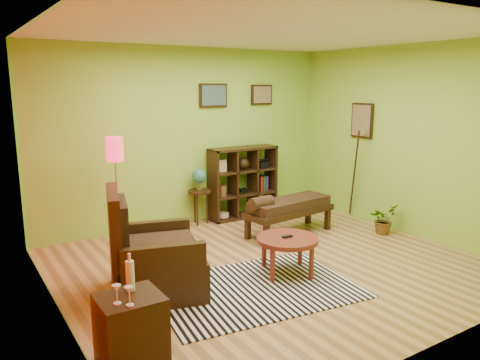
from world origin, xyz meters
TOP-DOWN VIEW (x-y plane):
  - ground at (0.00, 0.00)m, footprint 5.00×5.00m
  - room_shell at (-0.09, 0.01)m, footprint 5.04×4.54m
  - zebra_rug at (-0.56, -0.47)m, footprint 2.35×1.78m
  - coffee_table at (0.01, -0.31)m, footprint 0.73×0.73m
  - armchair at (-1.56, 0.06)m, footprint 1.17×1.16m
  - side_cabinet at (-2.20, -1.10)m, footprint 0.50×0.45m
  - floor_lamp at (-1.45, 1.46)m, footprint 0.24×0.24m
  - globe_table at (0.08, 2.05)m, footprint 0.37×0.37m
  - cube_shelf at (0.91, 2.03)m, footprint 1.20×0.35m
  - bench at (0.93, 0.85)m, footprint 1.49×0.66m
  - potted_plant at (2.19, 0.11)m, footprint 0.49×0.52m

SIDE VIEW (x-z plane):
  - ground at x=0.00m, z-range 0.00..0.00m
  - zebra_rug at x=-0.56m, z-range 0.00..0.01m
  - potted_plant at x=2.19m, z-range 0.00..0.35m
  - side_cabinet at x=-2.20m, z-range -0.15..0.75m
  - armchair at x=-1.56m, z-range -0.23..0.93m
  - coffee_table at x=0.01m, z-range 0.15..0.62m
  - bench at x=0.93m, z-range 0.09..0.76m
  - cube_shelf at x=0.91m, z-range 0.00..1.20m
  - globe_table at x=0.08m, z-range 0.23..1.14m
  - floor_lamp at x=-1.45m, z-range 0.48..2.05m
  - room_shell at x=-0.09m, z-range 0.39..3.21m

